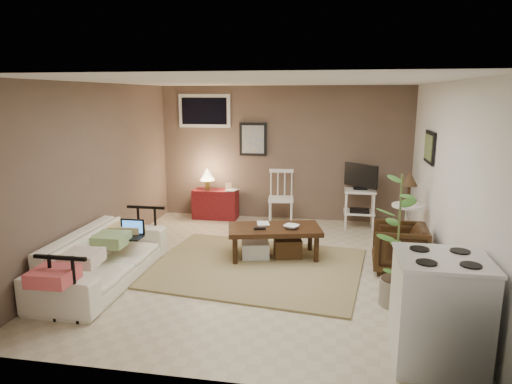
% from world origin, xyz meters
% --- Properties ---
extents(floor, '(5.00, 5.00, 0.00)m').
position_xyz_m(floor, '(0.00, 0.00, 0.00)').
color(floor, '#C1B293').
rests_on(floor, ground).
extents(art_back, '(0.50, 0.03, 0.60)m').
position_xyz_m(art_back, '(-0.55, 2.48, 1.45)').
color(art_back, black).
extents(art_right, '(0.03, 0.60, 0.45)m').
position_xyz_m(art_right, '(2.23, 1.05, 1.52)').
color(art_right, black).
extents(window, '(0.96, 0.03, 0.60)m').
position_xyz_m(window, '(-1.45, 2.48, 1.95)').
color(window, white).
extents(rug, '(2.97, 2.50, 0.03)m').
position_xyz_m(rug, '(-0.07, -0.05, 0.01)').
color(rug, '#948456').
rests_on(rug, floor).
extents(coffee_table, '(1.38, 0.93, 0.48)m').
position_xyz_m(coffee_table, '(0.13, 0.35, 0.27)').
color(coffee_table, '#33190E').
rests_on(coffee_table, floor).
extents(sofa, '(0.61, 2.10, 0.82)m').
position_xyz_m(sofa, '(-1.80, -0.80, 0.41)').
color(sofa, silver).
rests_on(sofa, floor).
extents(sofa_pillows, '(0.40, 2.00, 0.14)m').
position_xyz_m(sofa_pillows, '(-1.75, -1.05, 0.50)').
color(sofa_pillows, beige).
rests_on(sofa_pillows, sofa).
extents(sofa_end_rails, '(0.56, 2.10, 0.71)m').
position_xyz_m(sofa_end_rails, '(-1.68, -0.80, 0.35)').
color(sofa_end_rails, black).
rests_on(sofa_end_rails, floor).
extents(laptop, '(0.32, 0.24, 0.22)m').
position_xyz_m(laptop, '(-1.60, -0.44, 0.53)').
color(laptop, black).
rests_on(laptop, sofa).
extents(red_console, '(0.81, 0.36, 0.93)m').
position_xyz_m(red_console, '(-1.23, 2.26, 0.32)').
color(red_console, maroon).
rests_on(red_console, floor).
extents(spindle_chair, '(0.47, 0.47, 0.95)m').
position_xyz_m(spindle_chair, '(0.01, 2.11, 0.45)').
color(spindle_chair, white).
rests_on(spindle_chair, floor).
extents(tv_stand, '(0.54, 0.45, 1.10)m').
position_xyz_m(tv_stand, '(1.36, 2.13, 0.58)').
color(tv_stand, white).
rests_on(tv_stand, floor).
extents(side_table, '(0.44, 0.44, 1.19)m').
position_xyz_m(side_table, '(1.97, 0.91, 0.74)').
color(side_table, white).
rests_on(side_table, floor).
extents(armchair, '(0.65, 0.69, 0.67)m').
position_xyz_m(armchair, '(1.78, 0.19, 0.34)').
color(armchair, black).
rests_on(armchair, floor).
extents(potted_plant, '(0.37, 0.37, 1.47)m').
position_xyz_m(potted_plant, '(1.62, -0.85, 0.78)').
color(potted_plant, gray).
rests_on(potted_plant, floor).
extents(stove, '(0.74, 0.68, 0.96)m').
position_xyz_m(stove, '(1.83, -1.93, 0.48)').
color(stove, silver).
rests_on(stove, floor).
extents(bowl, '(0.21, 0.12, 0.20)m').
position_xyz_m(bowl, '(0.37, 0.33, 0.55)').
color(bowl, '#33190E').
rests_on(bowl, coffee_table).
extents(book_table, '(0.17, 0.05, 0.23)m').
position_xyz_m(book_table, '(-0.12, 0.45, 0.57)').
color(book_table, '#33190E').
rests_on(book_table, coffee_table).
extents(book_console, '(0.18, 0.07, 0.25)m').
position_xyz_m(book_console, '(-0.98, 2.25, 0.66)').
color(book_console, '#33190E').
rests_on(book_console, red_console).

